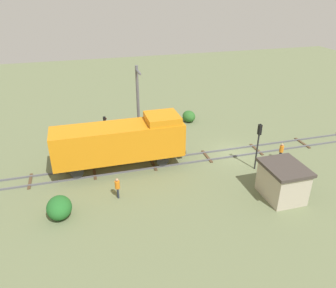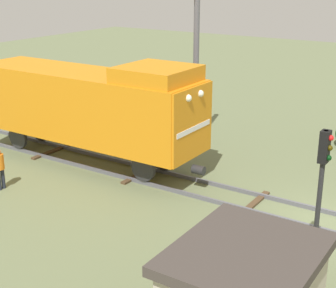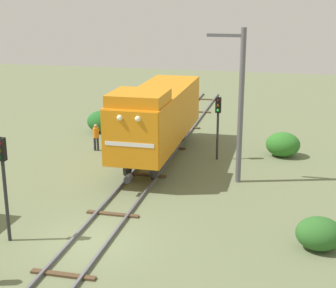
# 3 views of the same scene
# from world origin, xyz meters

# --- Properties ---
(ground_plane) EXTENTS (94.83, 94.83, 0.00)m
(ground_plane) POSITION_xyz_m (0.00, 0.00, 0.00)
(ground_plane) COLOR #66704C
(railway_track) EXTENTS (2.40, 63.22, 0.16)m
(railway_track) POSITION_xyz_m (0.00, 0.00, 0.07)
(railway_track) COLOR #595960
(railway_track) RESTS_ON ground
(locomotive) EXTENTS (2.90, 11.60, 4.60)m
(locomotive) POSITION_xyz_m (0.00, 10.66, 2.77)
(locomotive) COLOR orange
(locomotive) RESTS_ON railway_track
(traffic_signal_near) EXTENTS (0.32, 0.34, 4.26)m
(traffic_signal_near) POSITION_xyz_m (-3.20, -0.63, 2.96)
(traffic_signal_near) COLOR #262628
(traffic_signal_near) RESTS_ON ground
(traffic_signal_mid) EXTENTS (0.32, 0.34, 3.74)m
(traffic_signal_mid) POSITION_xyz_m (3.40, 11.64, 2.62)
(traffic_signal_mid) COLOR #262628
(traffic_signal_mid) RESTS_ON ground
(catenary_mast) EXTENTS (1.94, 0.28, 7.92)m
(catenary_mast) POSITION_xyz_m (4.94, 8.15, 4.21)
(catenary_mast) COLOR #595960
(catenary_mast) RESTS_ON ground
(bush_mid) EXTENTS (2.04, 1.67, 1.49)m
(bush_mid) POSITION_xyz_m (7.18, 13.13, 0.74)
(bush_mid) COLOR #2E7226
(bush_mid) RESTS_ON ground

